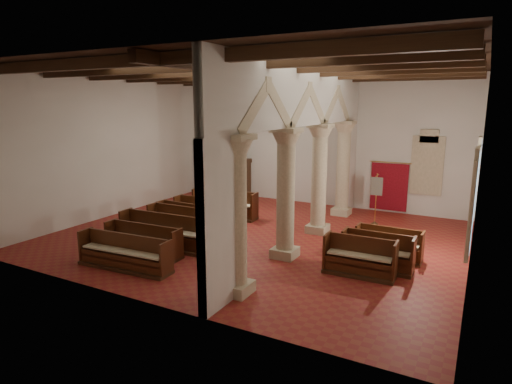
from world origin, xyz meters
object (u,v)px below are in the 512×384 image
(aisle_pew_0, at_px, (359,262))
(processional_banner, at_px, (375,206))
(pipe_organ, at_px, (230,170))
(nave_pew_0, at_px, (125,258))
(lectern, at_px, (244,190))

(aisle_pew_0, bearing_deg, processional_banner, 97.15)
(pipe_organ, height_order, nave_pew_0, pipe_organ)
(pipe_organ, height_order, lectern, pipe_organ)
(processional_banner, height_order, nave_pew_0, processional_banner)
(aisle_pew_0, bearing_deg, nave_pew_0, -157.22)
(pipe_organ, xyz_separation_m, processional_banner, (7.93, -1.79, -0.62))
(lectern, height_order, aisle_pew_0, lectern)
(pipe_organ, relative_size, lectern, 3.95)
(processional_banner, bearing_deg, pipe_organ, 165.27)
(nave_pew_0, bearing_deg, aisle_pew_0, 20.33)
(processional_banner, distance_m, nave_pew_0, 9.92)
(processional_banner, distance_m, aisle_pew_0, 5.61)
(pipe_organ, xyz_separation_m, lectern, (0.91, -0.19, -0.91))
(pipe_organ, height_order, aisle_pew_0, pipe_organ)
(processional_banner, bearing_deg, nave_pew_0, -124.89)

